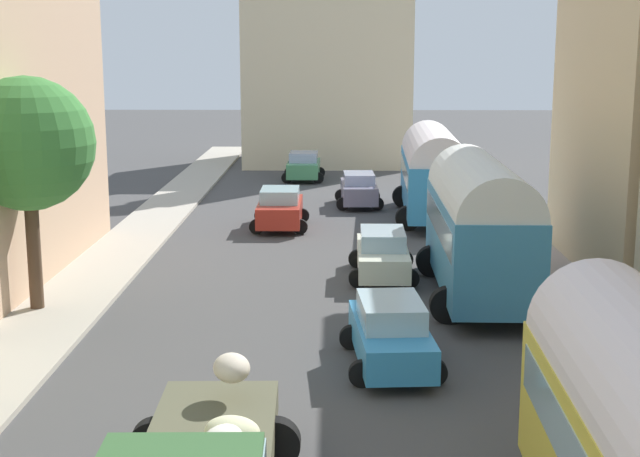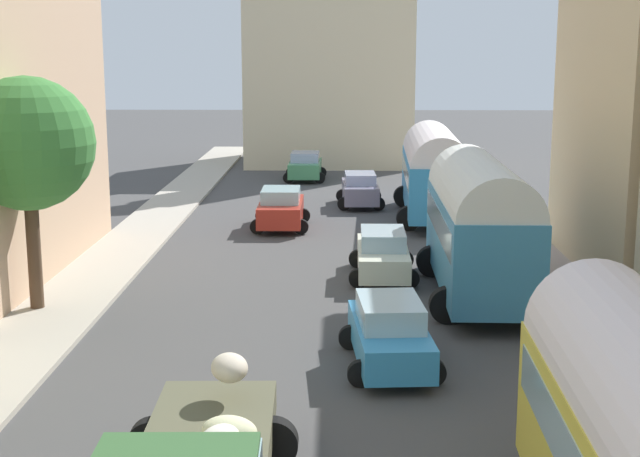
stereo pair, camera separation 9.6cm
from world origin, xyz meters
name	(u,v)px [view 2 (the right image)]	position (x,y,z in m)	size (l,w,h in m)	color
ground_plane	(322,257)	(0.00, 27.00, 0.00)	(154.00, 154.00, 0.00)	#454444
sidewalk_left	(119,254)	(-7.25, 27.00, 0.07)	(2.50, 70.00, 0.14)	#AFA696
sidewalk_right	(527,256)	(7.25, 27.00, 0.07)	(2.50, 70.00, 0.14)	#A5938B
distant_church	(329,68)	(0.00, 53.48, 6.03)	(10.27, 7.96, 18.74)	beige
parked_bus_1	(480,222)	(4.67, 21.71, 2.31)	(3.37, 8.27, 4.16)	teal
parked_bus_2	(434,169)	(4.70, 34.48, 2.15)	(3.55, 8.92, 3.92)	teal
car_0	(281,208)	(-1.79, 32.19, 0.82)	(2.34, 3.95, 1.64)	#B02B1E
car_1	(305,166)	(-1.26, 45.85, 0.80)	(2.37, 3.67, 1.58)	#438C5A
car_2	(390,333)	(1.73, 15.78, 0.80)	(2.37, 4.19, 1.61)	#3590CE
car_3	(383,254)	(1.99, 24.11, 0.78)	(2.22, 4.24, 1.55)	silver
car_4	(360,189)	(1.59, 37.55, 0.79)	(2.24, 3.85, 1.56)	gray
roadside_tree_2	(27,145)	(-7.90, 20.01, 4.72)	(3.66, 3.66, 6.58)	brown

